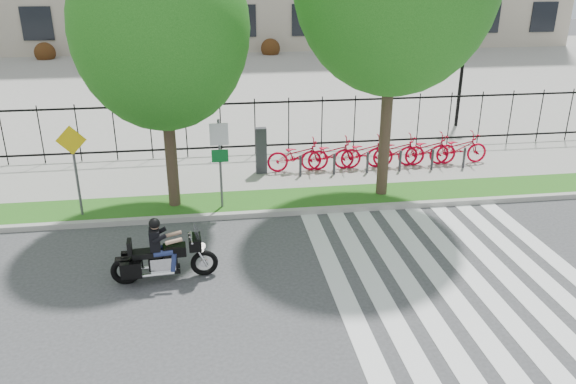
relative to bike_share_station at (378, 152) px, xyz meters
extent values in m
plane|color=#37373A|center=(-5.11, -7.20, -0.68)|extent=(120.00, 120.00, 0.00)
cube|color=#9F9D96|center=(-5.11, -3.10, -0.61)|extent=(60.00, 0.20, 0.15)
cube|color=#1F5615|center=(-5.11, -2.25, -0.61)|extent=(60.00, 1.50, 0.15)
cube|color=gray|center=(-5.11, 0.25, -0.61)|extent=(60.00, 3.50, 0.15)
cube|color=gray|center=(-5.11, 17.80, -0.63)|extent=(80.00, 34.00, 0.10)
cylinder|color=black|center=(4.89, 4.80, 1.32)|extent=(0.14, 0.14, 4.00)
cylinder|color=black|center=(4.89, 4.80, 3.22)|extent=(0.06, 0.70, 0.70)
sphere|color=white|center=(4.54, 4.80, 3.32)|extent=(0.36, 0.36, 0.36)
sphere|color=white|center=(5.24, 4.80, 3.32)|extent=(0.36, 0.36, 0.36)
cylinder|color=#3B2B20|center=(-6.58, -2.25, 1.19)|extent=(0.32, 0.32, 3.45)
ellipsoid|color=#155D15|center=(-6.58, -2.25, 4.27)|extent=(4.50, 4.50, 5.18)
cylinder|color=#3B2B20|center=(-0.55, -2.25, 1.67)|extent=(0.32, 0.32, 4.41)
cube|color=#2D2D33|center=(-3.89, 0.00, 0.22)|extent=(0.35, 0.25, 1.50)
imported|color=red|center=(-2.69, 0.00, 0.00)|extent=(2.02, 0.70, 1.06)
cylinder|color=#2D2D33|center=(-2.69, -0.50, -0.18)|extent=(0.08, 0.08, 0.70)
imported|color=red|center=(-1.59, 0.00, 0.00)|extent=(2.02, 0.70, 1.06)
cylinder|color=#2D2D33|center=(-1.59, -0.50, -0.18)|extent=(0.08, 0.08, 0.70)
imported|color=red|center=(-0.49, 0.00, 0.00)|extent=(2.02, 0.70, 1.06)
cylinder|color=#2D2D33|center=(-0.49, -0.50, -0.18)|extent=(0.08, 0.08, 0.70)
imported|color=red|center=(0.61, 0.00, 0.00)|extent=(2.02, 0.70, 1.06)
cylinder|color=#2D2D33|center=(0.61, -0.50, -0.18)|extent=(0.08, 0.08, 0.70)
imported|color=red|center=(1.71, 0.00, 0.00)|extent=(2.02, 0.70, 1.06)
cylinder|color=#2D2D33|center=(1.71, -0.50, -0.18)|extent=(0.08, 0.08, 0.70)
imported|color=red|center=(2.81, 0.00, 0.00)|extent=(2.02, 0.70, 1.06)
cylinder|color=#2D2D33|center=(2.81, -0.50, -0.18)|extent=(0.08, 0.08, 0.70)
cylinder|color=#59595B|center=(-5.26, -2.60, 0.72)|extent=(0.07, 0.07, 2.50)
cube|color=white|center=(-5.26, -2.64, 1.57)|extent=(0.50, 0.03, 0.60)
cube|color=#0C6626|center=(-5.26, -2.64, 0.97)|extent=(0.45, 0.03, 0.35)
cylinder|color=#59595B|center=(-9.04, -2.60, 0.67)|extent=(0.07, 0.07, 2.40)
cube|color=yellow|center=(-9.04, -2.64, 1.57)|extent=(0.78, 0.03, 0.78)
torus|color=black|center=(-5.77, -6.07, -0.38)|extent=(0.62, 0.15, 0.61)
torus|color=black|center=(-7.45, -6.18, -0.38)|extent=(0.65, 0.17, 0.65)
cube|color=black|center=(-5.95, -6.08, 0.16)|extent=(0.30, 0.50, 0.27)
cube|color=#26262B|center=(-5.88, -6.07, 0.36)|extent=(0.16, 0.45, 0.27)
cube|color=silver|center=(-6.65, -6.12, -0.28)|extent=(0.55, 0.33, 0.35)
cube|color=black|center=(-6.39, -6.11, 0.01)|extent=(0.51, 0.33, 0.23)
cube|color=black|center=(-6.96, -6.14, -0.01)|extent=(0.64, 0.36, 0.12)
cube|color=black|center=(-7.31, -6.17, 0.18)|extent=(0.11, 0.31, 0.30)
cube|color=black|center=(-7.30, -6.43, -0.24)|extent=(0.45, 0.17, 0.35)
cube|color=black|center=(-7.33, -5.90, -0.24)|extent=(0.45, 0.17, 0.35)
cube|color=black|center=(-6.78, -6.13, 0.31)|extent=(0.23, 0.37, 0.46)
sphere|color=tan|center=(-6.76, -6.13, 0.64)|extent=(0.20, 0.20, 0.20)
sphere|color=black|center=(-6.76, -6.13, 0.68)|extent=(0.24, 0.24, 0.24)
camera|label=1|loc=(-5.50, -17.13, 5.71)|focal=35.00mm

